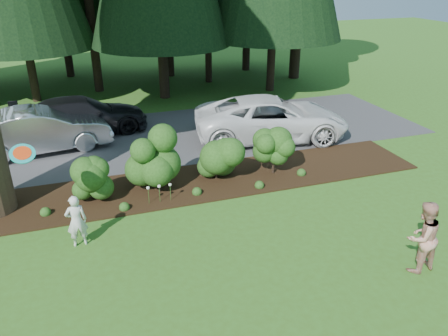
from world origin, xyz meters
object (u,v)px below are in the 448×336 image
(car_silver_wagon, at_px, (40,130))
(car_dark_suv, at_px, (82,116))
(car_white_suv, at_px, (271,118))
(child, at_px, (76,221))
(frisbee, at_px, (22,153))
(adult, at_px, (422,237))

(car_silver_wagon, bearing_deg, car_dark_suv, -53.64)
(car_silver_wagon, distance_m, car_white_suv, 8.18)
(child, relative_size, frisbee, 2.34)
(car_silver_wagon, xyz_separation_m, car_white_suv, (8.06, -1.37, 0.02))
(adult, xyz_separation_m, frisbee, (-7.65, 3.46, 1.53))
(car_dark_suv, relative_size, adult, 3.03)
(car_white_suv, xyz_separation_m, car_dark_suv, (-6.65, 2.76, -0.07))
(car_silver_wagon, height_order, car_white_suv, car_white_suv)
(car_white_suv, height_order, frisbee, frisbee)
(car_silver_wagon, distance_m, car_dark_suv, 1.98)
(child, bearing_deg, adult, 149.69)
(car_dark_suv, distance_m, adult, 12.65)
(child, xyz_separation_m, adult, (6.80, -3.24, 0.17))
(car_dark_suv, bearing_deg, child, 170.71)
(car_white_suv, xyz_separation_m, frisbee, (-7.91, -4.70, 1.52))
(car_silver_wagon, bearing_deg, frisbee, 173.33)
(car_silver_wagon, xyz_separation_m, car_dark_suv, (1.42, 1.39, -0.05))
(child, distance_m, adult, 7.53)
(car_dark_suv, relative_size, frisbee, 8.91)
(car_white_suv, bearing_deg, car_silver_wagon, 91.47)
(car_silver_wagon, distance_m, adult, 12.31)
(car_silver_wagon, bearing_deg, car_white_suv, -107.72)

